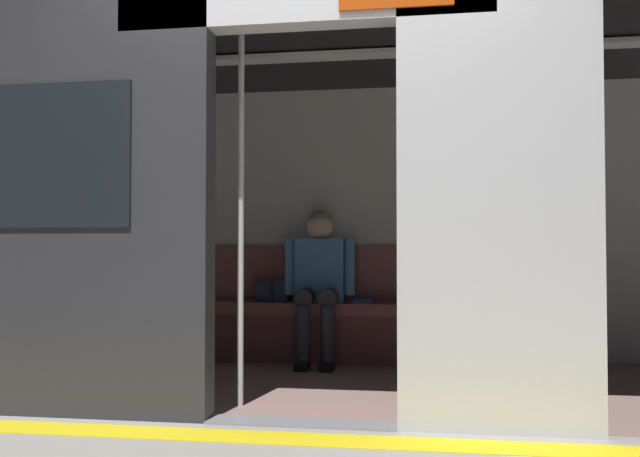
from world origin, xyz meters
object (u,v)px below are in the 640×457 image
Objects in this scene: train_car at (325,152)px; bench_seat at (353,317)px; grab_pole_door at (241,211)px; person_seated at (319,275)px; book at (361,301)px; handbag at (274,291)px.

train_car reaches higher than bench_seat.
grab_pole_door is (0.42, 1.71, 0.74)m from bench_seat.
person_seated is (0.26, 0.05, 0.33)m from bench_seat.
grab_pole_door is (0.36, 0.76, -0.43)m from train_car.
grab_pole_door reaches higher than book.
handbag is (0.64, -0.04, 0.19)m from bench_seat.
book is at bearing -163.98° from person_seated.
train_car reaches higher than person_seated.
handbag reaches higher than bench_seat.
handbag is (0.57, -0.99, -0.97)m from train_car.
train_car is 24.62× the size of handbag.
person_seated is 0.41m from handbag.
train_car is 2.51× the size of bench_seat.
person_seated is at bearing 11.48° from bench_seat.
handbag is at bearing -13.96° from person_seated.
person_seated reaches higher than handbag.
bench_seat is at bearing -168.52° from person_seated.
person_seated reaches higher than bench_seat.
book is (-0.07, -0.04, 0.12)m from bench_seat.
grab_pole_door is at bearing 65.05° from train_car.
book is at bearing -148.47° from bench_seat.
train_car is 5.36× the size of person_seated.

